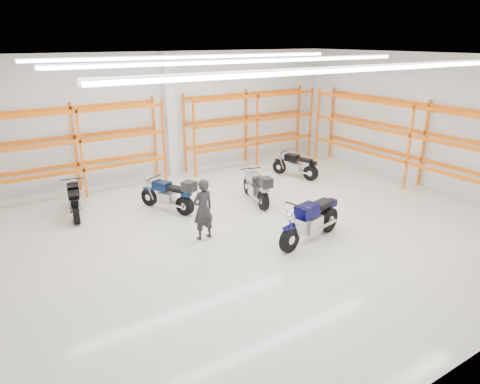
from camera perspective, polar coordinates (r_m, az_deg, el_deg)
ground at (r=11.83m, az=2.76°, el=-4.82°), size 14.00×14.00×0.00m
room_shell at (r=10.90m, az=2.97°, el=11.11°), size 14.02×12.02×4.51m
motorcycle_main at (r=11.10m, az=9.67°, el=-3.77°), size 2.31×0.87×1.15m
motorcycle_back_a at (r=13.35m, az=-21.20°, el=-1.13°), size 0.75×1.99×0.98m
motorcycle_back_b at (r=12.90m, az=-9.23°, el=-0.46°), size 1.11×1.97×1.07m
motorcycle_back_c at (r=13.37m, az=2.32°, el=0.53°), size 0.87×2.07×1.07m
motorcycle_back_d at (r=16.08m, az=7.59°, el=3.44°), size 0.86×1.84×0.94m
standing_man at (r=10.95m, az=-4.96°, el=-2.33°), size 0.63×0.44×1.62m
structural_column at (r=16.07m, az=-9.37°, el=9.97°), size 0.32×0.32×4.50m
pallet_racking_back_left at (r=14.84m, az=-20.87°, el=6.30°), size 5.67×0.87×3.00m
pallet_racking_back_right at (r=17.48m, az=1.56°, el=9.46°), size 5.67×0.87×3.00m
pallet_racking_side at (r=15.77m, az=22.62°, el=6.92°), size 0.87×9.07×3.00m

